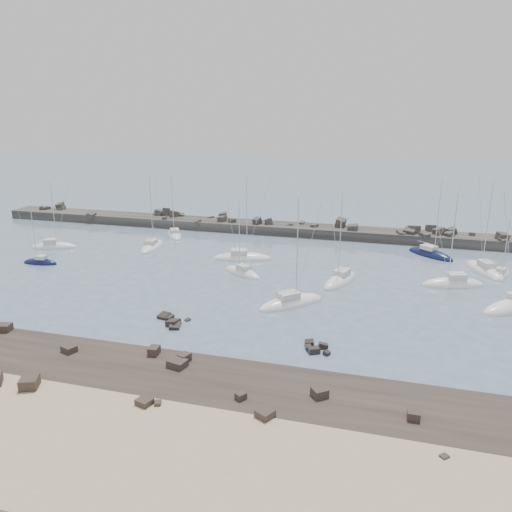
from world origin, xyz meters
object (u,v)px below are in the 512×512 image
Objects in this scene: sailboat_5 at (242,273)px; sailboat_7 at (291,304)px; sailboat_12 at (501,275)px; sailboat_9 at (453,285)px; sailboat_4 at (242,258)px; sailboat_1 at (175,235)px; sailboat_10 at (484,271)px; sailboat_6 at (340,281)px; sailboat_2 at (40,263)px; sailboat_0 at (54,247)px; sailboat_3 at (152,247)px; sailboat_8 at (430,255)px.

sailboat_7 reaches higher than sailboat_5.
sailboat_5 is at bearing -165.84° from sailboat_12.
sailboat_5 is 30.99m from sailboat_9.
sailboat_4 reaches higher than sailboat_5.
sailboat_12 is (7.48, 6.39, -0.02)m from sailboat_9.
sailboat_1 reaches higher than sailboat_12.
sailboat_6 is at bearing -153.04° from sailboat_10.
sailboat_5 is 0.84× the size of sailboat_9.
sailboat_2 is at bearing -169.37° from sailboat_12.
sailboat_0 is at bearing -176.49° from sailboat_12.
sailboat_4 is at bearing 107.27° from sailboat_5.
sailboat_3 is (17.37, 4.86, -0.01)m from sailboat_0.
sailboat_6 reaches higher than sailboat_3.
sailboat_2 is 0.64× the size of sailboat_7.
sailboat_6 is 1.51× the size of sailboat_12.
sailboat_0 is at bearing 114.58° from sailboat_2.
sailboat_4 reaches higher than sailboat_12.
sailboat_5 is 14.09m from sailboat_7.
sailboat_10 reaches higher than sailboat_1.
sailboat_0 reaches higher than sailboat_12.
sailboat_0 is 67.56m from sailboat_8.
sailboat_3 is 36.16m from sailboat_7.
sailboat_3 is 1.47× the size of sailboat_12.
sailboat_4 is 1.08× the size of sailboat_8.
sailboat_2 is 1.01× the size of sailboat_12.
sailboat_1 is at bearing 172.03° from sailboat_10.
sailboat_0 is 0.91× the size of sailboat_9.
sailboat_9 is (68.54, -1.73, 0.01)m from sailboat_0.
sailboat_3 is at bearing -170.20° from sailboat_8.
sailboat_1 is at bearing 59.58° from sailboat_2.
sailboat_1 is 53.40m from sailboat_9.
sailboat_3 is at bearing 154.16° from sailboat_5.
sailboat_8 is (48.66, -0.91, 0.02)m from sailboat_1.
sailboat_4 is at bearing -177.14° from sailboat_12.
sailboat_0 is 22.60m from sailboat_1.
sailboat_7 reaches higher than sailboat_12.
sailboat_2 is at bearing 171.74° from sailboat_7.
sailboat_6 reaches higher than sailboat_5.
sailboat_1 is at bearing 88.70° from sailboat_3.
sailboat_6 is at bearing -28.00° from sailboat_1.
sailboat_4 is at bearing -33.09° from sailboat_1.
sailboat_3 is 22.62m from sailboat_5.
sailboat_8 is at bearing 19.59° from sailboat_2.
sailboat_7 is (-5.22, -10.68, -0.00)m from sailboat_6.
sailboat_4 is at bearing 124.32° from sailboat_7.
sailboat_7 is (30.13, -20.01, 0.01)m from sailboat_3.
sailboat_4 reaches higher than sailboat_1.
sailboat_8 is at bearing 9.80° from sailboat_3.
sailboat_10 is (56.34, -7.89, 0.02)m from sailboat_1.
sailboat_7 reaches higher than sailboat_0.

